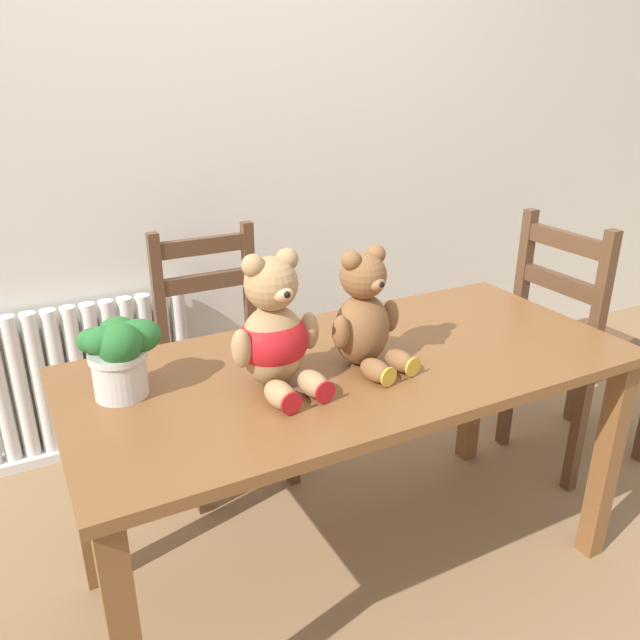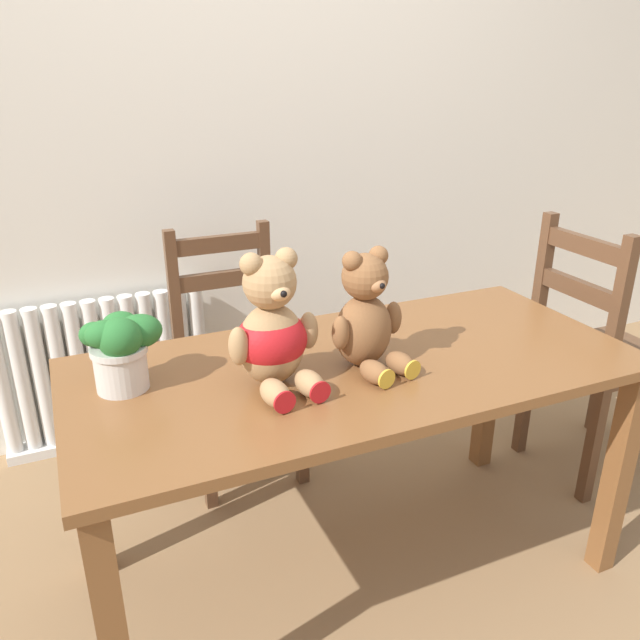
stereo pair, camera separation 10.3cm
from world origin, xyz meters
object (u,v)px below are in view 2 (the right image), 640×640
Objects in this scene: wooden_chair_behind at (234,355)px; wooden_chair_side at (597,354)px; teddy_bear_left at (273,333)px; teddy_bear_right at (366,318)px; potted_plant at (121,346)px.

wooden_chair_side reaches higher than wooden_chair_behind.
teddy_bear_right is (0.26, -0.00, -0.00)m from teddy_bear_left.
potted_plant is (-0.60, 0.13, -0.02)m from teddy_bear_right.
wooden_chair_behind reaches higher than potted_plant.
potted_plant is (-1.65, -0.03, 0.35)m from wooden_chair_side.
wooden_chair_side is 1.13m from teddy_bear_right.
teddy_bear_right is 1.64× the size of potted_plant.
wooden_chair_side is at bearing 1.12° from potted_plant.
wooden_chair_side is 2.84× the size of teddy_bear_left.
teddy_bear_left reaches higher than potted_plant.
teddy_bear_left reaches higher than wooden_chair_behind.
wooden_chair_behind is at bearing 53.84° from potted_plant.
potted_plant is at bearing -88.88° from wooden_chair_side.
wooden_chair_behind is 0.94× the size of wooden_chair_side.
teddy_bear_right is (0.16, -0.73, 0.39)m from wooden_chair_behind.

